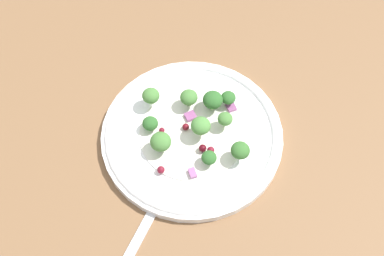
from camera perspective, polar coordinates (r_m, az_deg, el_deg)
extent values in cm
cube|color=brown|center=(71.63, -1.93, -2.41)|extent=(180.00, 180.00, 2.00)
cylinder|color=white|center=(70.83, 0.00, -0.87)|extent=(24.02, 24.02, 1.20)
torus|color=white|center=(70.31, 0.00, -0.63)|extent=(23.10, 23.10, 1.00)
cylinder|color=white|center=(70.22, 0.00, -0.59)|extent=(13.93, 13.93, 0.20)
cylinder|color=#8EB77A|center=(71.79, -0.41, 2.85)|extent=(0.88, 0.88, 0.88)
ellipsoid|color=#477A38|center=(70.92, -0.42, 3.32)|extent=(2.35, 2.35, 1.76)
cylinder|color=#ADD18E|center=(70.06, 3.52, 0.61)|extent=(0.74, 0.74, 0.74)
ellipsoid|color=#477A38|center=(69.31, 3.56, 0.99)|extent=(1.97, 1.97, 1.48)
cylinder|color=#9EC684|center=(71.70, 2.21, 2.49)|extent=(1.01, 1.01, 1.01)
ellipsoid|color=#2D6028|center=(70.69, 2.24, 3.02)|extent=(2.68, 2.68, 2.01)
cylinder|color=#8EB77A|center=(68.48, -3.31, -1.97)|extent=(1.01, 1.01, 1.01)
ellipsoid|color=#477A38|center=(67.42, -3.37, -1.47)|extent=(2.70, 2.70, 2.03)
cylinder|color=#ADD18E|center=(67.65, 1.81, -3.52)|extent=(0.73, 0.73, 0.73)
ellipsoid|color=#2D6028|center=(66.88, 1.83, -3.18)|extent=(1.94, 1.94, 1.45)
cylinder|color=#ADD18E|center=(71.93, -4.37, 3.00)|extent=(0.88, 0.88, 0.88)
ellipsoid|color=#477A38|center=(71.06, -4.42, 3.47)|extent=(2.35, 2.35, 1.76)
cylinder|color=#8EB77A|center=(70.52, -4.43, 0.09)|extent=(0.78, 0.78, 0.78)
ellipsoid|color=#2D6028|center=(69.73, -4.49, 0.49)|extent=(2.08, 2.08, 1.56)
cylinder|color=#8EB77A|center=(67.87, 5.11, -2.84)|extent=(0.91, 0.91, 0.91)
ellipsoid|color=#386B2D|center=(66.91, 5.18, -2.39)|extent=(2.43, 2.43, 1.82)
cylinder|color=#8EB77A|center=(72.15, 3.86, 2.86)|extent=(0.74, 0.74, 0.74)
ellipsoid|color=#2D6028|center=(71.41, 3.90, 3.25)|extent=(1.97, 1.97, 1.48)
cylinder|color=#ADD18E|center=(69.13, 0.92, -0.24)|extent=(0.96, 0.96, 0.96)
ellipsoid|color=#4C843D|center=(68.13, 0.94, 0.25)|extent=(2.57, 2.57, 1.93)
sphere|color=#4C0A14|center=(68.49, 1.24, -1.91)|extent=(0.99, 0.99, 0.99)
sphere|color=maroon|center=(70.15, -0.68, 0.12)|extent=(0.92, 0.92, 0.92)
sphere|color=maroon|center=(68.23, 2.13, -2.10)|extent=(0.95, 0.95, 0.95)
sphere|color=maroon|center=(69.68, -3.25, -0.25)|extent=(0.76, 0.76, 0.76)
sphere|color=maroon|center=(67.17, -3.16, -4.54)|extent=(0.97, 0.97, 0.97)
cube|color=#A35B93|center=(67.03, 0.05, -4.83)|extent=(1.55, 1.47, 0.53)
cube|color=#843D75|center=(72.57, 2.05, 2.91)|extent=(1.57, 1.71, 0.48)
cube|color=#934C84|center=(71.19, -0.17, 1.28)|extent=(1.87, 1.87, 0.47)
cube|color=#934C84|center=(72.27, 4.19, 2.24)|extent=(1.78, 1.76, 0.56)
cube|color=silver|center=(67.42, -3.52, -7.32)|extent=(3.82, 2.75, 0.50)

